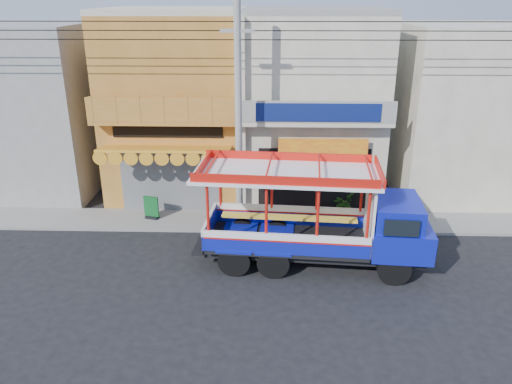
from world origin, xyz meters
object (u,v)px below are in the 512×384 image
utility_pole (242,105)px  potted_plant_b (380,213)px  potted_plant_a (343,204)px  green_sign (151,209)px  songthaew_truck (330,218)px  potted_plant_c (386,206)px

utility_pole → potted_plant_b: (5.44, 0.38, -4.39)m
potted_plant_a → utility_pole: bearing=133.2°
green_sign → potted_plant_a: bearing=3.9°
songthaew_truck → potted_plant_c: 4.72m
utility_pole → potted_plant_c: bearing=10.1°
songthaew_truck → potted_plant_a: 4.22m
utility_pole → songthaew_truck: size_ratio=3.51×
potted_plant_b → utility_pole: bearing=51.8°
songthaew_truck → potted_plant_a: (1.03, 3.93, -1.13)m
potted_plant_b → potted_plant_c: size_ratio=0.95×
utility_pole → songthaew_truck: (3.08, -2.65, -3.28)m
utility_pole → green_sign: bearing=169.1°
green_sign → potted_plant_b: bearing=-2.3°
utility_pole → potted_plant_a: (4.11, 1.28, -4.41)m
potted_plant_c → green_sign: bearing=-47.2°
utility_pole → green_sign: size_ratio=29.02×
potted_plant_a → potted_plant_c: potted_plant_c is taller
utility_pole → green_sign: 5.97m
potted_plant_a → potted_plant_c: bearing=-72.3°
utility_pole → potted_plant_a: size_ratio=27.85×
green_sign → potted_plant_c: potted_plant_c is taller
songthaew_truck → potted_plant_c: size_ratio=7.24×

